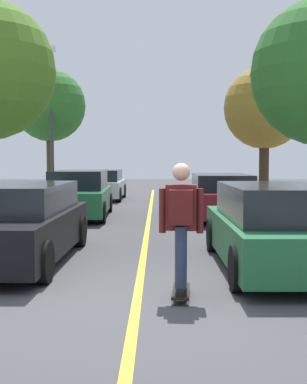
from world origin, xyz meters
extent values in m
plane|color=#424244|center=(0.00, 0.00, 0.00)|extent=(80.00, 80.00, 0.00)
cube|color=gold|center=(0.00, 4.00, 0.00)|extent=(0.12, 39.20, 0.01)
cube|color=black|center=(-2.21, 2.33, 0.53)|extent=(1.83, 4.66, 0.70)
cube|color=black|center=(-2.20, 2.54, 1.13)|extent=(1.59, 3.00, 0.50)
cylinder|color=black|center=(-1.41, 0.70, 0.32)|extent=(0.23, 0.64, 0.64)
cylinder|color=black|center=(-1.36, 3.94, 0.32)|extent=(0.23, 0.64, 0.64)
cylinder|color=black|center=(-3.00, 3.96, 0.32)|extent=(0.23, 0.64, 0.64)
cube|color=#1E5B33|center=(-2.21, 9.38, 0.53)|extent=(1.95, 4.63, 0.71)
cube|color=black|center=(-2.22, 9.63, 1.17)|extent=(1.68, 2.90, 0.57)
cylinder|color=black|center=(-1.32, 7.82, 0.32)|extent=(0.24, 0.65, 0.64)
cylinder|color=black|center=(-3.00, 7.76, 0.32)|extent=(0.24, 0.65, 0.64)
cylinder|color=black|center=(-1.41, 10.99, 0.32)|extent=(0.24, 0.65, 0.64)
cylinder|color=black|center=(-3.10, 10.94, 0.32)|extent=(0.24, 0.65, 0.64)
cube|color=#B7B7BC|center=(-2.21, 16.38, 0.51)|extent=(1.83, 4.10, 0.66)
cube|color=black|center=(-2.21, 16.35, 1.09)|extent=(1.60, 2.69, 0.49)
cylinder|color=black|center=(-1.38, 15.03, 0.32)|extent=(0.23, 0.64, 0.64)
cylinder|color=black|center=(-3.06, 15.05, 0.32)|extent=(0.23, 0.64, 0.64)
cylinder|color=black|center=(-1.36, 17.71, 0.32)|extent=(0.23, 0.64, 0.64)
cylinder|color=black|center=(-3.03, 17.73, 0.32)|extent=(0.23, 0.64, 0.64)
cube|color=#1E5B33|center=(2.21, 1.84, 0.51)|extent=(1.81, 4.55, 0.66)
cube|color=black|center=(2.21, 1.73, 1.12)|extent=(1.59, 2.99, 0.56)
cylinder|color=black|center=(1.37, 3.40, 0.32)|extent=(0.22, 0.64, 0.64)
cylinder|color=black|center=(3.03, 3.41, 0.32)|extent=(0.22, 0.64, 0.64)
cylinder|color=black|center=(1.38, 0.27, 0.32)|extent=(0.22, 0.64, 0.64)
cube|color=maroon|center=(2.21, 9.01, 0.53)|extent=(1.88, 4.45, 0.70)
cube|color=black|center=(2.21, 8.99, 1.12)|extent=(1.65, 2.97, 0.48)
cylinder|color=black|center=(1.35, 10.54, 0.32)|extent=(0.22, 0.64, 0.64)
cylinder|color=black|center=(3.08, 10.52, 0.32)|extent=(0.22, 0.64, 0.64)
cylinder|color=black|center=(1.33, 7.50, 0.32)|extent=(0.22, 0.64, 0.64)
cylinder|color=black|center=(3.06, 7.49, 0.32)|extent=(0.22, 0.64, 0.64)
cylinder|color=#4C3823|center=(-4.32, 15.40, 1.75)|extent=(0.31, 0.31, 3.22)
sphere|color=#2D6B28|center=(-4.32, 15.40, 4.08)|extent=(3.04, 3.04, 3.04)
cylinder|color=#3D2D1E|center=(4.32, 13.06, 1.57)|extent=(0.37, 0.37, 2.86)
sphere|color=olive|center=(4.32, 13.06, 3.76)|extent=(3.10, 3.10, 3.10)
cylinder|color=#B2140F|center=(3.71, 5.47, 0.42)|extent=(0.20, 0.20, 0.55)
sphere|color=#B2140F|center=(3.71, 5.47, 0.75)|extent=(0.18, 0.18, 0.18)
cylinder|color=#38383D|center=(-3.96, 14.01, 3.09)|extent=(0.12, 0.12, 5.90)
cube|color=#EAE5C6|center=(-3.96, 14.01, 6.16)|extent=(0.36, 0.24, 0.20)
cube|color=black|center=(0.57, -0.06, 0.09)|extent=(0.28, 0.85, 0.02)
cylinder|color=beige|center=(0.51, 0.29, 0.03)|extent=(0.03, 0.06, 0.06)
cylinder|color=beige|center=(0.69, 0.27, 0.03)|extent=(0.03, 0.06, 0.06)
cylinder|color=beige|center=(0.45, -0.39, 0.03)|extent=(0.03, 0.06, 0.06)
cylinder|color=beige|center=(0.64, -0.40, 0.03)|extent=(0.03, 0.06, 0.06)
cube|color=#99999E|center=(0.60, 0.28, 0.07)|extent=(0.10, 0.05, 0.02)
cube|color=#99999E|center=(0.55, -0.40, 0.07)|extent=(0.10, 0.05, 0.02)
cube|color=black|center=(0.59, 0.16, 0.13)|extent=(0.12, 0.27, 0.06)
cube|color=black|center=(0.56, -0.28, 0.13)|extent=(0.12, 0.27, 0.06)
cylinder|color=#283351|center=(0.58, 0.06, 0.56)|extent=(0.16, 0.16, 0.80)
cylinder|color=#283351|center=(0.57, -0.18, 0.56)|extent=(0.16, 0.16, 0.80)
cube|color=#511919|center=(0.57, -0.06, 1.20)|extent=(0.42, 0.25, 0.59)
sphere|color=tan|center=(0.57, -0.06, 1.66)|extent=(0.23, 0.23, 0.23)
cylinder|color=#511919|center=(0.33, -0.04, 1.15)|extent=(0.10, 0.10, 0.58)
cylinder|color=#511919|center=(0.82, -0.08, 1.15)|extent=(0.10, 0.10, 0.58)
cube|color=#4C1414|center=(0.56, -0.26, 1.22)|extent=(0.31, 0.20, 0.44)
camera|label=1|loc=(0.27, -6.79, 1.83)|focal=48.66mm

